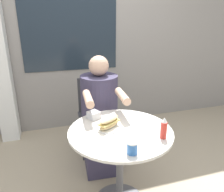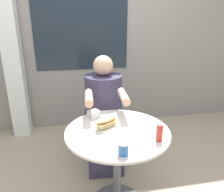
{
  "view_description": "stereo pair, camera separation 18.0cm",
  "coord_description": "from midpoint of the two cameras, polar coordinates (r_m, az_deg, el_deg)",
  "views": [
    {
      "loc": [
        -0.49,
        -1.4,
        1.52
      ],
      "look_at": [
        0.0,
        0.22,
        0.92
      ],
      "focal_mm": 35.0,
      "sensor_mm": 36.0,
      "label": 1
    },
    {
      "loc": [
        -0.31,
        -1.45,
        1.52
      ],
      "look_at": [
        0.0,
        0.22,
        0.92
      ],
      "focal_mm": 35.0,
      "sensor_mm": 36.0,
      "label": 2
    }
  ],
  "objects": [
    {
      "name": "storefront_wall",
      "position": [
        3.11,
        -3.4,
        17.27
      ],
      "size": [
        8.0,
        0.09,
        2.8
      ],
      "color": "gray",
      "rests_on": "ground_plane"
    },
    {
      "name": "lattice_pillar",
      "position": [
        3.0,
        -23.3,
        11.84
      ],
      "size": [
        0.21,
        0.21,
        2.4
      ],
      "color": "silver",
      "rests_on": "ground_plane"
    },
    {
      "name": "cafe_table",
      "position": [
        1.78,
        4.36,
        -14.27
      ],
      "size": [
        0.8,
        0.8,
        0.72
      ],
      "color": "beige",
      "rests_on": "ground_plane"
    },
    {
      "name": "diner_chair",
      "position": [
        2.61,
        -1.06,
        -3.02
      ],
      "size": [
        0.41,
        0.41,
        0.87
      ],
      "rotation": [
        0.0,
        0.0,
        3.07
      ],
      "color": "#333338",
      "rests_on": "ground_plane"
    },
    {
      "name": "seated_diner",
      "position": [
        2.29,
        0.18,
        -6.58
      ],
      "size": [
        0.41,
        0.69,
        1.19
      ],
      "rotation": [
        0.0,
        0.0,
        3.07
      ],
      "color": "#38334C",
      "rests_on": "ground_plane"
    },
    {
      "name": "sandwich_on_plate",
      "position": [
        1.69,
        1.59,
        -7.17
      ],
      "size": [
        0.2,
        0.19,
        0.09
      ],
      "rotation": [
        0.0,
        0.0,
        0.55
      ],
      "color": "white",
      "rests_on": "cafe_table"
    },
    {
      "name": "drink_cup",
      "position": [
        1.4,
        6.79,
        -13.56
      ],
      "size": [
        0.07,
        0.07,
        0.08
      ],
      "color": "#336BB7",
      "rests_on": "cafe_table"
    },
    {
      "name": "napkin_box",
      "position": [
        1.87,
        -2.03,
        -4.81
      ],
      "size": [
        0.12,
        0.12,
        0.06
      ],
      "rotation": [
        0.0,
        0.0,
        0.44
      ],
      "color": "silver",
      "rests_on": "cafe_table"
    },
    {
      "name": "condiment_bottle",
      "position": [
        1.57,
        15.61,
        -8.83
      ],
      "size": [
        0.05,
        0.05,
        0.16
      ],
      "color": "red",
      "rests_on": "cafe_table"
    }
  ]
}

